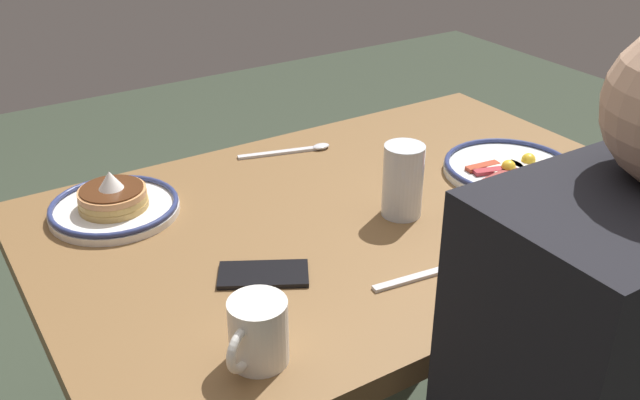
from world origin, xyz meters
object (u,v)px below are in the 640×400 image
Objects in this scene: cell_phone at (263,274)px; plate_near_main at (114,204)px; coffee_mug at (257,332)px; drinking_glass at (403,184)px; butter_knife at (539,237)px; plate_center_pancakes at (509,168)px; tea_spoon at (297,150)px; fork_near at (428,274)px.

plate_near_main is at bearing -38.31° from cell_phone.
drinking_glass is at bearing -151.94° from coffee_mug.
drinking_glass reaches higher than plate_near_main.
butter_knife is (-0.60, 0.48, -0.02)m from plate_near_main.
plate_near_main reaches higher than plate_center_pancakes.
drinking_glass is 0.35m from tea_spoon.
drinking_glass reaches higher than butter_knife.
drinking_glass is at bearing -142.26° from cell_phone.
fork_near is 0.90× the size of butter_knife.
plate_center_pancakes is 0.26m from butter_knife.
plate_near_main is at bearing 8.11° from tea_spoon.
fork_near is at bearing 82.55° from tea_spoon.
plate_near_main reaches higher than cell_phone.
fork_near is 0.24m from butter_knife.
coffee_mug is at bearing 28.06° from drinking_glass.
plate_near_main is 0.36m from cell_phone.
tea_spoon is at bearing -72.89° from butter_knife.
coffee_mug is 0.33m from fork_near.
fork_near is at bearing 64.27° from drinking_glass.
plate_center_pancakes is at bearing -152.30° from fork_near.
butter_knife is at bearing -177.81° from coffee_mug.
fork_near is (-0.22, 0.14, -0.00)m from cell_phone.
coffee_mug reaches higher than fork_near.
drinking_glass is 0.25m from butter_knife.
drinking_glass is 0.32m from cell_phone.
plate_near_main is 1.08× the size of butter_knife.
plate_near_main is 1.21× the size of fork_near.
tea_spoon is (0.31, -0.33, -0.01)m from plate_center_pancakes.
coffee_mug is 0.47m from drinking_glass.
butter_knife is 0.57m from tea_spoon.
tea_spoon reaches higher than cell_phone.
butter_knife is at bearing 176.45° from fork_near.
plate_near_main is at bearing -19.75° from plate_center_pancakes.
plate_near_main is 2.26× the size of coffee_mug.
drinking_glass is 0.95× the size of cell_phone.
fork_near is (0.09, 0.18, -0.06)m from drinking_glass.
plate_center_pancakes reaches higher than butter_knife.
cell_phone is (0.61, 0.06, -0.01)m from plate_center_pancakes.
tea_spoon reaches higher than butter_knife.
tea_spoon is at bearing -97.45° from fork_near.
plate_center_pancakes is at bearing -161.49° from coffee_mug.
coffee_mug is 0.21m from cell_phone.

